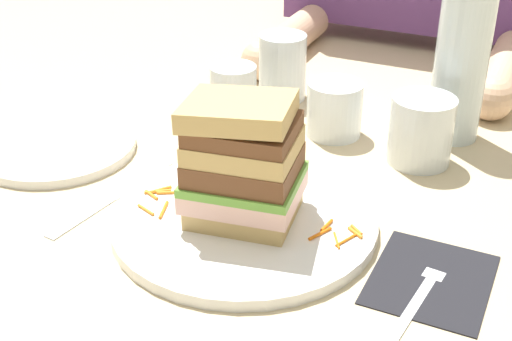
% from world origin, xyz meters
% --- Properties ---
extents(ground_plane, '(3.00, 3.00, 0.00)m').
position_xyz_m(ground_plane, '(0.00, 0.00, 0.00)').
color(ground_plane, '#C6B289').
extents(main_plate, '(0.29, 0.29, 0.01)m').
position_xyz_m(main_plate, '(0.02, -0.02, 0.01)').
color(main_plate, white).
rests_on(main_plate, ground_plane).
extents(sandwich, '(0.13, 0.12, 0.14)m').
position_xyz_m(sandwich, '(0.01, -0.02, 0.08)').
color(sandwich, tan).
rests_on(sandwich, main_plate).
extents(carrot_shred_0, '(0.01, 0.03, 0.00)m').
position_xyz_m(carrot_shred_0, '(-0.07, -0.05, 0.02)').
color(carrot_shred_0, orange).
rests_on(carrot_shred_0, main_plate).
extents(carrot_shred_1, '(0.02, 0.01, 0.00)m').
position_xyz_m(carrot_shred_1, '(-0.08, -0.01, 0.01)').
color(carrot_shred_1, orange).
rests_on(carrot_shred_1, main_plate).
extents(carrot_shred_2, '(0.02, 0.01, 0.00)m').
position_xyz_m(carrot_shred_2, '(-0.10, -0.02, 0.02)').
color(carrot_shred_2, orange).
rests_on(carrot_shred_2, main_plate).
extents(carrot_shred_3, '(0.02, 0.02, 0.00)m').
position_xyz_m(carrot_shred_3, '(-0.09, -0.01, 0.02)').
color(carrot_shred_3, orange).
rests_on(carrot_shred_3, main_plate).
extents(carrot_shred_4, '(0.03, 0.02, 0.00)m').
position_xyz_m(carrot_shred_4, '(-0.09, -0.01, 0.02)').
color(carrot_shred_4, orange).
rests_on(carrot_shred_4, main_plate).
extents(carrot_shred_5, '(0.03, 0.01, 0.00)m').
position_xyz_m(carrot_shred_5, '(-0.09, -0.05, 0.01)').
color(carrot_shred_5, orange).
rests_on(carrot_shred_5, main_plate).
extents(carrot_shred_6, '(0.02, 0.03, 0.00)m').
position_xyz_m(carrot_shred_6, '(0.12, -0.02, 0.01)').
color(carrot_shred_6, orange).
rests_on(carrot_shred_6, main_plate).
extents(carrot_shred_7, '(0.01, 0.03, 0.00)m').
position_xyz_m(carrot_shred_7, '(0.13, -0.02, 0.01)').
color(carrot_shred_7, orange).
rests_on(carrot_shred_7, main_plate).
extents(carrot_shred_8, '(0.01, 0.02, 0.00)m').
position_xyz_m(carrot_shred_8, '(0.10, 0.00, 0.02)').
color(carrot_shred_8, orange).
rests_on(carrot_shred_8, main_plate).
extents(carrot_shred_9, '(0.02, 0.01, 0.00)m').
position_xyz_m(carrot_shred_9, '(0.13, 0.01, 0.02)').
color(carrot_shred_9, orange).
rests_on(carrot_shred_9, main_plate).
extents(carrot_shred_10, '(0.02, 0.03, 0.00)m').
position_xyz_m(carrot_shred_10, '(0.10, -0.02, 0.01)').
color(carrot_shred_10, orange).
rests_on(carrot_shred_10, main_plate).
extents(carrot_shred_11, '(0.02, 0.01, 0.00)m').
position_xyz_m(carrot_shred_11, '(0.13, -0.00, 0.02)').
color(carrot_shred_11, orange).
rests_on(carrot_shred_11, main_plate).
extents(napkin_dark, '(0.11, 0.13, 0.00)m').
position_xyz_m(napkin_dark, '(0.22, -0.03, 0.00)').
color(napkin_dark, black).
rests_on(napkin_dark, ground_plane).
extents(fork, '(0.03, 0.17, 0.00)m').
position_xyz_m(fork, '(0.22, -0.05, 0.00)').
color(fork, silver).
rests_on(fork, napkin_dark).
extents(knife, '(0.04, 0.20, 0.00)m').
position_xyz_m(knife, '(-0.15, -0.03, 0.00)').
color(knife, silver).
rests_on(knife, ground_plane).
extents(juice_glass, '(0.08, 0.08, 0.09)m').
position_xyz_m(juice_glass, '(0.15, 0.21, 0.04)').
color(juice_glass, white).
rests_on(juice_glass, ground_plane).
extents(water_bottle, '(0.07, 0.07, 0.29)m').
position_xyz_m(water_bottle, '(0.17, 0.30, 0.13)').
color(water_bottle, silver).
rests_on(water_bottle, ground_plane).
extents(empty_tumbler_0, '(0.07, 0.07, 0.07)m').
position_xyz_m(empty_tumbler_0, '(0.03, 0.24, 0.04)').
color(empty_tumbler_0, silver).
rests_on(empty_tumbler_0, ground_plane).
extents(empty_tumbler_1, '(0.06, 0.06, 0.08)m').
position_xyz_m(empty_tumbler_1, '(-0.12, 0.23, 0.04)').
color(empty_tumbler_1, silver).
rests_on(empty_tumbler_1, ground_plane).
extents(empty_tumbler_2, '(0.07, 0.07, 0.10)m').
position_xyz_m(empty_tumbler_2, '(-0.09, 0.32, 0.05)').
color(empty_tumbler_2, silver).
rests_on(empty_tumbler_2, ground_plane).
extents(side_plate, '(0.20, 0.20, 0.01)m').
position_xyz_m(side_plate, '(-0.28, 0.04, 0.01)').
color(side_plate, white).
rests_on(side_plate, ground_plane).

